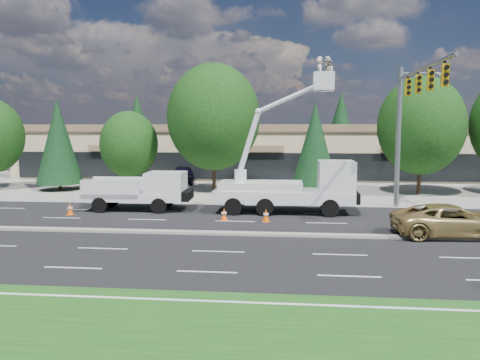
# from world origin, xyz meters

# --- Properties ---
(ground) EXTENTS (140.00, 140.00, 0.00)m
(ground) POSITION_xyz_m (0.00, 0.00, 0.00)
(ground) COLOR black
(ground) RESTS_ON ground
(concrete_apron) EXTENTS (140.00, 22.00, 0.01)m
(concrete_apron) POSITION_xyz_m (0.00, 20.00, 0.01)
(concrete_apron) COLOR gray
(concrete_apron) RESTS_ON ground
(road_median) EXTENTS (120.00, 0.55, 0.12)m
(road_median) POSITION_xyz_m (0.00, 0.00, 0.06)
(road_median) COLOR gray
(road_median) RESTS_ON ground
(strip_mall) EXTENTS (50.40, 15.40, 5.50)m
(strip_mall) POSITION_xyz_m (0.00, 29.97, 2.83)
(strip_mall) COLOR tan
(strip_mall) RESTS_ON ground
(tree_front_b) EXTENTS (3.79, 3.79, 7.48)m
(tree_front_b) POSITION_xyz_m (-16.00, 15.00, 4.01)
(tree_front_b) COLOR #332114
(tree_front_b) RESTS_ON ground
(tree_front_c) EXTENTS (4.70, 4.70, 6.52)m
(tree_front_c) POSITION_xyz_m (-10.00, 15.00, 3.82)
(tree_front_c) COLOR #332114
(tree_front_c) RESTS_ON ground
(tree_front_d) EXTENTS (7.39, 7.39, 10.25)m
(tree_front_d) POSITION_xyz_m (-3.00, 15.00, 6.00)
(tree_front_d) COLOR #332114
(tree_front_d) RESTS_ON ground
(tree_front_e) EXTENTS (3.62, 3.62, 7.14)m
(tree_front_e) POSITION_xyz_m (5.00, 15.00, 3.83)
(tree_front_e) COLOR #332114
(tree_front_e) RESTS_ON ground
(tree_front_f) EXTENTS (6.54, 6.54, 9.07)m
(tree_front_f) POSITION_xyz_m (13.00, 15.00, 5.31)
(tree_front_f) COLOR #332114
(tree_front_f) RESTS_ON ground
(tree_back_a) EXTENTS (5.02, 5.02, 9.89)m
(tree_back_a) POSITION_xyz_m (-18.00, 42.00, 5.31)
(tree_back_a) COLOR #332114
(tree_back_a) RESTS_ON ground
(tree_back_b) EXTENTS (5.74, 5.74, 11.32)m
(tree_back_b) POSITION_xyz_m (-4.00, 42.00, 6.07)
(tree_back_b) COLOR #332114
(tree_back_b) RESTS_ON ground
(tree_back_c) EXTENTS (5.10, 5.10, 10.04)m
(tree_back_c) POSITION_xyz_m (10.00, 42.00, 5.39)
(tree_back_c) COLOR #332114
(tree_back_c) RESTS_ON ground
(tree_back_d) EXTENTS (5.60, 5.60, 11.04)m
(tree_back_d) POSITION_xyz_m (22.00, 42.00, 5.92)
(tree_back_d) COLOR #332114
(tree_back_d) RESTS_ON ground
(signal_mast) EXTENTS (2.76, 10.16, 9.00)m
(signal_mast) POSITION_xyz_m (10.03, 7.04, 6.06)
(signal_mast) COLOR gray
(signal_mast) RESTS_ON ground
(utility_pickup) EXTENTS (6.34, 2.64, 2.41)m
(utility_pickup) POSITION_xyz_m (-6.18, 6.21, 0.99)
(utility_pickup) COLOR silver
(utility_pickup) RESTS_ON ground
(bucket_truck) EXTENTS (8.38, 2.75, 9.30)m
(bucket_truck) POSITION_xyz_m (3.39, 6.20, 2.02)
(bucket_truck) COLOR silver
(bucket_truck) RESTS_ON ground
(traffic_cone_a) EXTENTS (0.40, 0.40, 0.70)m
(traffic_cone_a) POSITION_xyz_m (-9.99, 4.25, 0.34)
(traffic_cone_a) COLOR #F65A07
(traffic_cone_a) RESTS_ON ground
(traffic_cone_b) EXTENTS (0.40, 0.40, 0.70)m
(traffic_cone_b) POSITION_xyz_m (-0.64, 3.42, 0.34)
(traffic_cone_b) COLOR #F65A07
(traffic_cone_b) RESTS_ON ground
(traffic_cone_c) EXTENTS (0.40, 0.40, 0.70)m
(traffic_cone_c) POSITION_xyz_m (1.71, 3.31, 0.34)
(traffic_cone_c) COLOR #F65A07
(traffic_cone_c) RESTS_ON ground
(minivan) EXTENTS (5.66, 2.83, 1.54)m
(minivan) POSITION_xyz_m (10.65, 0.60, 0.77)
(minivan) COLOR tan
(minivan) RESTS_ON ground
(parked_car_west) EXTENTS (2.76, 5.15, 1.67)m
(parked_car_west) POSITION_xyz_m (-6.79, 20.46, 0.83)
(parked_car_west) COLOR black
(parked_car_west) RESTS_ON ground
(parked_car_east) EXTENTS (3.16, 5.04, 1.57)m
(parked_car_east) POSITION_xyz_m (6.58, 17.50, 0.78)
(parked_car_east) COLOR black
(parked_car_east) RESTS_ON ground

